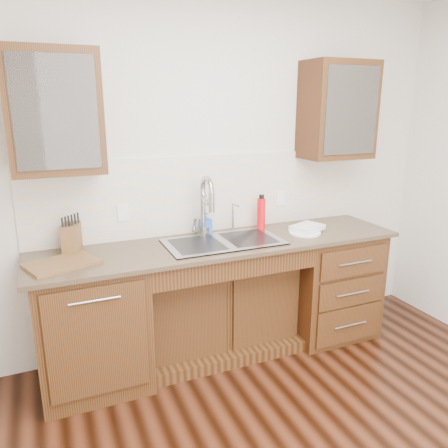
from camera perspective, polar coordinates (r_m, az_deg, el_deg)
name	(u,v)px	position (r m, az deg, el deg)	size (l,w,h in m)	color
wall_back	(204,174)	(3.40, -2.63, 6.53)	(4.00, 0.10, 2.70)	beige
base_cabinet_left	(92,324)	(3.15, -16.83, -12.40)	(0.70, 0.62, 0.88)	#593014
base_cabinet_center	(218,306)	(3.47, -0.85, -10.69)	(1.20, 0.44, 0.70)	#593014
base_cabinet_right	(326,281)	(3.79, 13.23, -7.28)	(0.70, 0.62, 0.88)	#593014
countertop	(223,244)	(3.17, -0.18, -2.59)	(2.70, 0.65, 0.03)	#84705B
backsplash	(207,194)	(3.37, -2.24, 3.95)	(2.70, 0.02, 0.59)	beige
sink	(223,253)	(3.18, -0.07, -3.87)	(0.84, 0.46, 0.19)	#9E9EA5
faucet	(203,209)	(3.28, -2.76, 1.91)	(0.04, 0.04, 0.40)	#999993
filter_tap	(233,216)	(3.40, 1.16, 1.02)	(0.02, 0.02, 0.24)	#999993
upper_cabinet_left	(54,112)	(2.94, -21.28, 13.43)	(0.55, 0.34, 0.75)	#593014
upper_cabinet_right	(337,110)	(3.68, 14.58, 14.16)	(0.55, 0.34, 0.75)	#593014
outlet_left	(123,213)	(3.22, -13.05, 1.43)	(0.08, 0.01, 0.12)	white
outlet_right	(281,198)	(3.66, 7.44, 3.36)	(0.08, 0.01, 0.12)	white
soap_bottle	(206,223)	(3.35, -2.43, 0.13)	(0.08, 0.08, 0.17)	blue
water_bottle	(261,214)	(3.47, 4.88, 1.35)	(0.07, 0.07, 0.25)	red
plate	(305,233)	(3.42, 10.51, -1.11)	(0.24, 0.24, 0.01)	white
dish_towel	(307,228)	(3.46, 10.82, -0.46)	(0.24, 0.18, 0.04)	white
knife_block	(72,238)	(3.10, -19.28, -1.75)	(0.11, 0.17, 0.19)	brown
cutting_board	(62,263)	(2.90, -20.42, -4.85)	(0.41, 0.28, 0.02)	olive
cup_left_a	(34,122)	(2.94, -23.54, 12.08)	(0.11, 0.11, 0.09)	white
cup_left_b	(79,122)	(2.95, -18.44, 12.56)	(0.09, 0.09, 0.09)	white
cup_right_a	(333,117)	(3.65, 14.00, 13.36)	(0.12, 0.12, 0.09)	silver
cup_right_b	(351,117)	(3.76, 16.27, 13.24)	(0.10, 0.10, 0.09)	white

